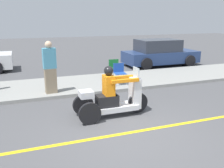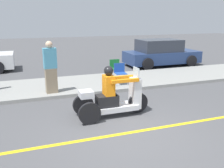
# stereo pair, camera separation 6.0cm
# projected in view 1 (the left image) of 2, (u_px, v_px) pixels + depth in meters

# --- Properties ---
(ground_plane) EXTENTS (60.00, 60.00, 0.00)m
(ground_plane) POSITION_uv_depth(u_px,v_px,m) (128.00, 133.00, 6.05)
(ground_plane) COLOR #4C4C4F
(lane_stripe) EXTENTS (24.00, 0.12, 0.01)m
(lane_stripe) POSITION_uv_depth(u_px,v_px,m) (129.00, 133.00, 6.05)
(lane_stripe) COLOR gold
(lane_stripe) RESTS_ON ground
(sidewalk_strip) EXTENTS (28.00, 2.80, 0.12)m
(sidewalk_strip) POSITION_uv_depth(u_px,v_px,m) (83.00, 84.00, 10.20)
(sidewalk_strip) COLOR gray
(sidewalk_strip) RESTS_ON ground
(motorcycle_trike) EXTENTS (2.15, 0.81, 1.45)m
(motorcycle_trike) POSITION_uv_depth(u_px,v_px,m) (112.00, 98.00, 6.97)
(motorcycle_trike) COLOR black
(motorcycle_trike) RESTS_ON ground
(spectator_by_tree) EXTENTS (0.45, 0.29, 1.82)m
(spectator_by_tree) POSITION_uv_depth(u_px,v_px,m) (50.00, 68.00, 8.62)
(spectator_by_tree) COLOR gray
(spectator_by_tree) RESTS_ON sidewalk_strip
(folding_chair_curbside) EXTENTS (0.51, 0.51, 0.82)m
(folding_chair_curbside) POSITION_uv_depth(u_px,v_px,m) (119.00, 71.00, 9.91)
(folding_chair_curbside) COLOR #A5A8AD
(folding_chair_curbside) RESTS_ON sidewalk_strip
(folding_chair_set_back) EXTENTS (0.49, 0.49, 0.82)m
(folding_chair_set_back) POSITION_uv_depth(u_px,v_px,m) (114.00, 67.00, 10.79)
(folding_chair_set_back) COLOR #A5A8AD
(folding_chair_set_back) RESTS_ON sidewalk_strip
(parked_car_lot_left) EXTENTS (4.22, 2.01, 1.49)m
(parked_car_lot_left) POSITION_uv_depth(u_px,v_px,m) (159.00, 53.00, 14.30)
(parked_car_lot_left) COLOR navy
(parked_car_lot_left) RESTS_ON ground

